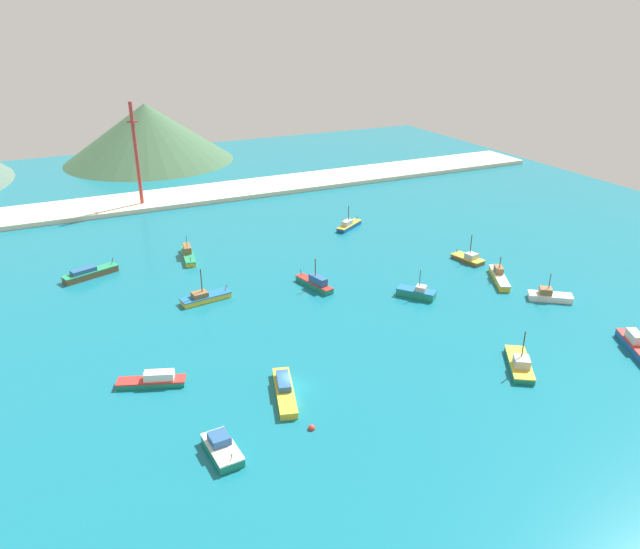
{
  "coord_description": "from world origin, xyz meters",
  "views": [
    {
      "loc": [
        -26.86,
        -64.94,
        48.06
      ],
      "look_at": [
        18.14,
        29.35,
        2.17
      ],
      "focal_mm": 33.81,
      "sensor_mm": 36.0,
      "label": 1
    }
  ],
  "objects_px": {
    "fishing_boat_11": "(499,277)",
    "fishing_boat_13": "(549,296)",
    "fishing_boat_0": "(222,448)",
    "radio_tower": "(136,155)",
    "fishing_boat_6": "(349,225)",
    "fishing_boat_5": "(205,297)",
    "fishing_boat_1": "(285,390)",
    "fishing_boat_14": "(417,293)",
    "buoy_0": "(312,428)",
    "fishing_boat_12": "(188,254)",
    "fishing_boat_4": "(469,258)",
    "fishing_boat_10": "(636,346)",
    "fishing_boat_2": "(315,283)",
    "fishing_boat_9": "(520,364)",
    "fishing_boat_8": "(89,273)",
    "fishing_boat_7": "(154,380)"
  },
  "relations": [
    {
      "from": "fishing_boat_0",
      "to": "fishing_boat_8",
      "type": "height_order",
      "value": "fishing_boat_8"
    },
    {
      "from": "fishing_boat_14",
      "to": "radio_tower",
      "type": "height_order",
      "value": "radio_tower"
    },
    {
      "from": "fishing_boat_8",
      "to": "fishing_boat_2",
      "type": "bearing_deg",
      "value": -31.82
    },
    {
      "from": "fishing_boat_14",
      "to": "buoy_0",
      "type": "xyz_separation_m",
      "value": [
        -33.27,
        -26.24,
        -0.71
      ]
    },
    {
      "from": "fishing_boat_6",
      "to": "fishing_boat_5",
      "type": "bearing_deg",
      "value": -150.57
    },
    {
      "from": "fishing_boat_11",
      "to": "fishing_boat_14",
      "type": "bearing_deg",
      "value": 177.57
    },
    {
      "from": "fishing_boat_1",
      "to": "fishing_boat_8",
      "type": "relative_size",
      "value": 1.02
    },
    {
      "from": "fishing_boat_0",
      "to": "fishing_boat_13",
      "type": "relative_size",
      "value": 0.9
    },
    {
      "from": "fishing_boat_9",
      "to": "radio_tower",
      "type": "relative_size",
      "value": 0.35
    },
    {
      "from": "buoy_0",
      "to": "radio_tower",
      "type": "height_order",
      "value": "radio_tower"
    },
    {
      "from": "fishing_boat_6",
      "to": "radio_tower",
      "type": "bearing_deg",
      "value": 137.22
    },
    {
      "from": "fishing_boat_1",
      "to": "fishing_boat_2",
      "type": "xyz_separation_m",
      "value": [
        18.51,
        29.61,
        0.23
      ]
    },
    {
      "from": "fishing_boat_5",
      "to": "fishing_boat_7",
      "type": "xyz_separation_m",
      "value": [
        -13.71,
        -23.0,
        0.05
      ]
    },
    {
      "from": "fishing_boat_6",
      "to": "fishing_boat_12",
      "type": "distance_m",
      "value": 39.63
    },
    {
      "from": "fishing_boat_4",
      "to": "fishing_boat_5",
      "type": "height_order",
      "value": "fishing_boat_5"
    },
    {
      "from": "fishing_boat_4",
      "to": "fishing_boat_2",
      "type": "bearing_deg",
      "value": 176.65
    },
    {
      "from": "fishing_boat_6",
      "to": "fishing_boat_9",
      "type": "bearing_deg",
      "value": -95.66
    },
    {
      "from": "fishing_boat_0",
      "to": "buoy_0",
      "type": "xyz_separation_m",
      "value": [
        11.45,
        -0.44,
        -0.67
      ]
    },
    {
      "from": "fishing_boat_0",
      "to": "fishing_boat_14",
      "type": "bearing_deg",
      "value": 29.99
    },
    {
      "from": "fishing_boat_11",
      "to": "fishing_boat_10",
      "type": "bearing_deg",
      "value": -87.8
    },
    {
      "from": "fishing_boat_6",
      "to": "fishing_boat_11",
      "type": "xyz_separation_m",
      "value": [
        11.92,
        -39.58,
        0.04
      ]
    },
    {
      "from": "fishing_boat_6",
      "to": "fishing_boat_11",
      "type": "height_order",
      "value": "fishing_boat_6"
    },
    {
      "from": "fishing_boat_1",
      "to": "fishing_boat_8",
      "type": "xyz_separation_m",
      "value": [
        -19.44,
        53.17,
        0.12
      ]
    },
    {
      "from": "fishing_boat_1",
      "to": "radio_tower",
      "type": "bearing_deg",
      "value": 90.91
    },
    {
      "from": "fishing_boat_2",
      "to": "fishing_boat_5",
      "type": "distance_m",
      "value": 20.68
    },
    {
      "from": "fishing_boat_11",
      "to": "fishing_boat_13",
      "type": "bearing_deg",
      "value": -76.76
    },
    {
      "from": "fishing_boat_4",
      "to": "fishing_boat_6",
      "type": "distance_m",
      "value": 31.84
    },
    {
      "from": "fishing_boat_6",
      "to": "fishing_boat_14",
      "type": "distance_m",
      "value": 39.35
    },
    {
      "from": "fishing_boat_5",
      "to": "fishing_boat_12",
      "type": "xyz_separation_m",
      "value": [
        2.38,
        21.67,
        0.16
      ]
    },
    {
      "from": "fishing_boat_7",
      "to": "fishing_boat_13",
      "type": "height_order",
      "value": "fishing_boat_13"
    },
    {
      "from": "fishing_boat_14",
      "to": "fishing_boat_1",
      "type": "bearing_deg",
      "value": -151.8
    },
    {
      "from": "fishing_boat_14",
      "to": "radio_tower",
      "type": "bearing_deg",
      "value": 114.37
    },
    {
      "from": "radio_tower",
      "to": "fishing_boat_9",
      "type": "bearing_deg",
      "value": -71.33
    },
    {
      "from": "fishing_boat_8",
      "to": "radio_tower",
      "type": "relative_size",
      "value": 0.4
    },
    {
      "from": "fishing_boat_10",
      "to": "radio_tower",
      "type": "relative_size",
      "value": 0.38
    },
    {
      "from": "fishing_boat_11",
      "to": "buoy_0",
      "type": "distance_m",
      "value": 57.7
    },
    {
      "from": "fishing_boat_12",
      "to": "fishing_boat_13",
      "type": "bearing_deg",
      "value": -41.72
    },
    {
      "from": "fishing_boat_5",
      "to": "fishing_boat_6",
      "type": "height_order",
      "value": "fishing_boat_5"
    },
    {
      "from": "fishing_boat_2",
      "to": "fishing_boat_13",
      "type": "distance_m",
      "value": 42.7
    },
    {
      "from": "fishing_boat_10",
      "to": "buoy_0",
      "type": "bearing_deg",
      "value": 175.34
    },
    {
      "from": "fishing_boat_1",
      "to": "fishing_boat_5",
      "type": "bearing_deg",
      "value": 93.23
    },
    {
      "from": "fishing_boat_5",
      "to": "fishing_boat_7",
      "type": "bearing_deg",
      "value": -120.8
    },
    {
      "from": "fishing_boat_9",
      "to": "fishing_boat_11",
      "type": "height_order",
      "value": "fishing_boat_9"
    },
    {
      "from": "fishing_boat_5",
      "to": "fishing_boat_12",
      "type": "distance_m",
      "value": 21.8
    },
    {
      "from": "fishing_boat_0",
      "to": "fishing_boat_2",
      "type": "bearing_deg",
      "value": 51.55
    },
    {
      "from": "fishing_boat_0",
      "to": "radio_tower",
      "type": "bearing_deg",
      "value": 84.62
    },
    {
      "from": "fishing_boat_8",
      "to": "fishing_boat_13",
      "type": "height_order",
      "value": "fishing_boat_13"
    },
    {
      "from": "fishing_boat_2",
      "to": "fishing_boat_6",
      "type": "relative_size",
      "value": 1.13
    },
    {
      "from": "fishing_boat_9",
      "to": "fishing_boat_11",
      "type": "bearing_deg",
      "value": 54.52
    },
    {
      "from": "fishing_boat_10",
      "to": "fishing_boat_13",
      "type": "height_order",
      "value": "fishing_boat_13"
    }
  ]
}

